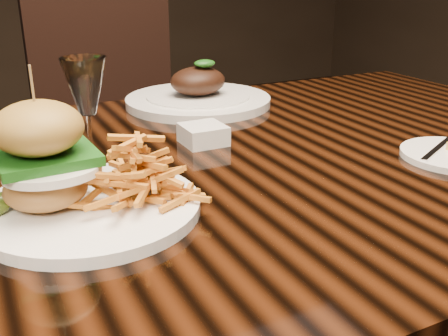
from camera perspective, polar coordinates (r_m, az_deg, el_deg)
name	(u,v)px	position (r m, az deg, el deg)	size (l,w,h in m)	color
dining_table	(197,207)	(0.84, -2.91, -4.31)	(1.60, 0.90, 0.75)	black
burger_plate	(86,175)	(0.65, -14.77, -0.75)	(0.27, 0.27, 0.18)	white
ramekin	(203,134)	(0.90, -2.28, 3.67)	(0.07, 0.07, 0.03)	white
wine_glass	(86,91)	(0.75, -14.80, 8.11)	(0.06, 0.06, 0.17)	white
water_tumbler	(25,152)	(0.79, -20.86, 1.66)	(0.06, 0.06, 0.08)	white
far_dish	(198,96)	(1.16, -2.83, 7.80)	(0.32, 0.32, 0.10)	white
chair_far	(117,132)	(1.72, -11.56, 3.89)	(0.47, 0.47, 0.95)	black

